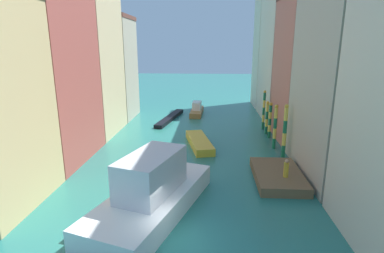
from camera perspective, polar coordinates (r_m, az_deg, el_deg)
ground_plane at (r=40.03m, az=0.77°, el=0.27°), size 154.00×154.00×0.00m
building_left_1 at (r=29.33m, az=-26.36°, el=15.73°), size 6.39×9.28×22.48m
building_left_2 at (r=37.44m, az=-19.03°, el=11.01°), size 6.39×8.65×16.13m
building_left_3 at (r=45.09m, az=-15.01°, el=10.46°), size 6.39×7.25×14.01m
building_right_1 at (r=25.94m, az=28.28°, el=14.80°), size 6.39×10.39×21.56m
building_right_2 at (r=35.07m, az=21.19°, el=10.10°), size 6.39×9.10×15.49m
building_right_3 at (r=44.84m, az=17.45°, el=12.84°), size 6.39×11.29×18.01m
building_right_4 at (r=53.95m, az=15.23°, el=15.02°), size 6.39×7.17×21.44m
waterfront_dock at (r=24.77m, az=15.64°, el=-8.78°), size 3.52×6.10×0.70m
person_on_dock at (r=23.58m, az=17.10°, el=-7.55°), size 0.36×0.36×1.36m
mooring_pole_0 at (r=29.05m, az=16.87°, el=-0.75°), size 0.39×0.39×5.01m
mooring_pole_1 at (r=31.47m, az=15.20°, el=0.05°), size 0.37×0.37×4.49m
mooring_pole_2 at (r=35.10m, az=14.28°, el=1.22°), size 0.38×0.38×4.03m
mooring_pole_3 at (r=36.65m, az=13.73°, el=1.71°), size 0.37×0.37×3.90m
mooring_pole_4 at (r=38.58m, az=13.21°, el=3.09°), size 0.34×0.34×4.83m
vaporetto_white at (r=19.37m, az=-7.41°, el=-11.98°), size 7.05×11.24×3.77m
gondola_black at (r=42.99m, az=-4.11°, el=1.59°), size 2.80×10.39×0.50m
motorboat_0 at (r=31.69m, az=1.35°, el=-2.96°), size 3.31×7.19×0.74m
motorboat_1 at (r=46.20m, az=0.91°, el=3.10°), size 1.89×6.36×1.93m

